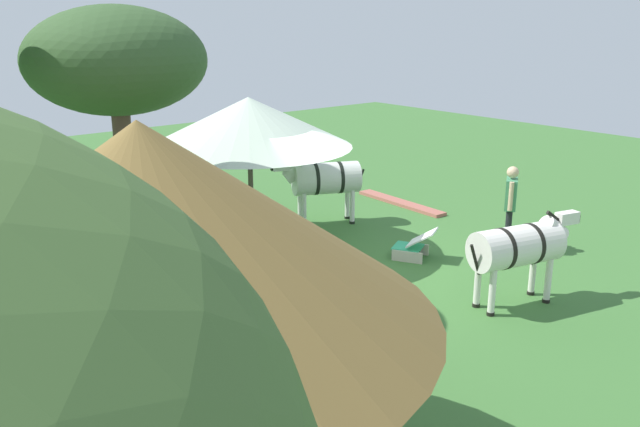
% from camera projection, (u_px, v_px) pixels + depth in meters
% --- Properties ---
extents(ground_plane, '(36.00, 36.00, 0.00)m').
position_uv_depth(ground_plane, '(359.00, 271.00, 12.49)').
color(ground_plane, '#3B6D31').
extents(thatched_hut, '(5.03, 5.03, 3.81)m').
position_uv_depth(thatched_hut, '(151.00, 309.00, 5.71)').
color(thatched_hut, beige).
rests_on(thatched_hut, ground_plane).
extents(shade_umbrella, '(4.03, 4.03, 3.10)m').
position_uv_depth(shade_umbrella, '(249.00, 122.00, 12.86)').
color(shade_umbrella, '#423730').
rests_on(shade_umbrella, ground_plane).
extents(patio_dining_table, '(1.48, 1.19, 0.74)m').
position_uv_depth(patio_dining_table, '(252.00, 219.00, 13.42)').
color(patio_dining_table, silver).
rests_on(patio_dining_table, ground_plane).
extents(patio_chair_near_lawn, '(0.55, 0.57, 0.90)m').
position_uv_depth(patio_chair_near_lawn, '(241.00, 210.00, 14.55)').
color(patio_chair_near_lawn, silver).
rests_on(patio_chair_near_lawn, ground_plane).
extents(patio_chair_near_hut, '(0.50, 0.51, 0.90)m').
position_uv_depth(patio_chair_near_hut, '(277.00, 242.00, 12.45)').
color(patio_chair_near_hut, white).
rests_on(patio_chair_near_hut, ground_plane).
extents(guest_beside_umbrella, '(0.59, 0.34, 1.72)m').
position_uv_depth(guest_beside_umbrella, '(167.00, 195.00, 13.78)').
color(guest_beside_umbrella, black).
rests_on(guest_beside_umbrella, ground_plane).
extents(guest_behind_table, '(0.54, 0.41, 1.70)m').
position_uv_depth(guest_behind_table, '(202.00, 187.00, 14.48)').
color(guest_behind_table, black).
rests_on(guest_behind_table, ground_plane).
extents(standing_watcher, '(0.44, 0.53, 1.73)m').
position_uv_depth(standing_watcher, '(510.00, 200.00, 13.34)').
color(standing_watcher, black).
rests_on(standing_watcher, ground_plane).
extents(striped_lounge_chair, '(0.96, 0.85, 0.62)m').
position_uv_depth(striped_lounge_chair, '(413.00, 246.00, 13.07)').
color(striped_lounge_chair, '#2FA46F').
rests_on(striped_lounge_chair, ground_plane).
extents(zebra_nearest_camera, '(1.28, 2.01, 1.58)m').
position_uv_depth(zebra_nearest_camera, '(324.00, 179.00, 15.06)').
color(zebra_nearest_camera, silver).
rests_on(zebra_nearest_camera, ground_plane).
extents(zebra_by_umbrella, '(1.02, 2.17, 1.54)m').
position_uv_depth(zebra_by_umbrella, '(519.00, 247.00, 10.78)').
color(zebra_by_umbrella, silver).
rests_on(zebra_by_umbrella, ground_plane).
extents(acacia_tree_behind_hut, '(2.61, 2.61, 4.76)m').
position_uv_depth(acacia_tree_behind_hut, '(116.00, 64.00, 9.59)').
color(acacia_tree_behind_hut, brown).
rests_on(acacia_tree_behind_hut, ground_plane).
extents(brick_patio_kerb, '(2.81, 0.48, 0.08)m').
position_uv_depth(brick_patio_kerb, '(401.00, 203.00, 16.87)').
color(brick_patio_kerb, '#A95F50').
rests_on(brick_patio_kerb, ground_plane).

